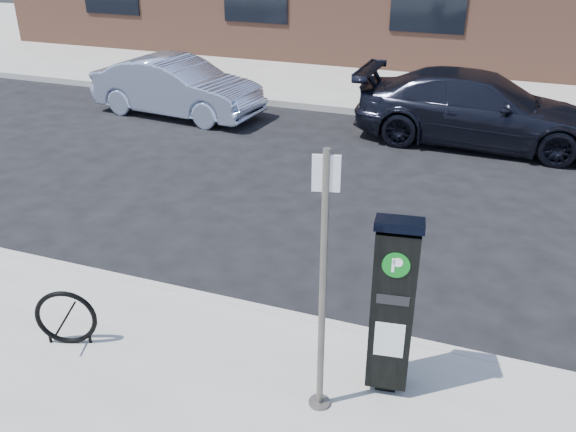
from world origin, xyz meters
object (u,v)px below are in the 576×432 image
at_px(parking_kiosk, 393,304).
at_px(car_silver, 177,87).
at_px(bike_rack, 66,318).
at_px(car_dark, 479,109).
at_px(sign_pole, 323,291).

height_order(parking_kiosk, car_silver, parking_kiosk).
xyz_separation_m(bike_rack, car_dark, (3.30, 8.25, 0.24)).
distance_m(parking_kiosk, bike_rack, 3.27).
relative_size(car_silver, car_dark, 0.81).
xyz_separation_m(sign_pole, car_silver, (-5.87, 7.81, -0.71)).
relative_size(sign_pole, bike_rack, 3.87).
xyz_separation_m(parking_kiosk, car_dark, (0.13, 7.75, -0.36)).
height_order(parking_kiosk, car_dark, parking_kiosk).
height_order(parking_kiosk, sign_pole, sign_pole).
bearing_deg(parking_kiosk, bike_rack, -179.19).
distance_m(sign_pole, car_silver, 9.79).
xyz_separation_m(parking_kiosk, bike_rack, (-3.17, -0.51, -0.60)).
relative_size(parking_kiosk, car_silver, 0.45).
distance_m(parking_kiosk, sign_pole, 0.74).
relative_size(parking_kiosk, car_dark, 0.37).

